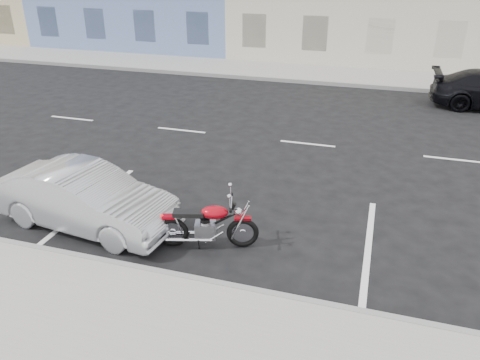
% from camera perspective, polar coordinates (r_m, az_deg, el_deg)
% --- Properties ---
extents(ground, '(120.00, 120.00, 0.00)m').
position_cam_1_polar(ground, '(13.71, 16.50, 3.36)').
color(ground, black).
rests_on(ground, ground).
extents(sidewalk_near, '(80.00, 3.40, 0.15)m').
position_cam_1_polar(sidewalk_near, '(8.01, -26.44, -15.24)').
color(sidewalk_near, gray).
rests_on(sidewalk_near, ground).
extents(sidewalk_far, '(80.00, 3.40, 0.15)m').
position_cam_1_polar(sidewalk_far, '(22.56, 4.33, 13.13)').
color(sidewalk_far, gray).
rests_on(sidewalk_far, ground).
extents(curb_near, '(80.00, 0.12, 0.16)m').
position_cam_1_polar(curb_near, '(8.99, -19.34, -8.93)').
color(curb_near, gray).
rests_on(curb_near, ground).
extents(curb_far, '(80.00, 0.12, 0.16)m').
position_cam_1_polar(curb_far, '(20.94, 3.25, 12.19)').
color(curb_far, gray).
rests_on(curb_far, ground).
extents(motorcycle, '(1.87, 0.80, 0.96)m').
position_cam_1_polar(motorcycle, '(8.70, 0.49, -5.69)').
color(motorcycle, black).
rests_on(motorcycle, ground).
extents(sedan_silver, '(3.89, 1.75, 1.24)m').
position_cam_1_polar(sedan_silver, '(9.77, -18.27, -2.15)').
color(sedan_silver, '#A8AAB0').
rests_on(sedan_silver, ground).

